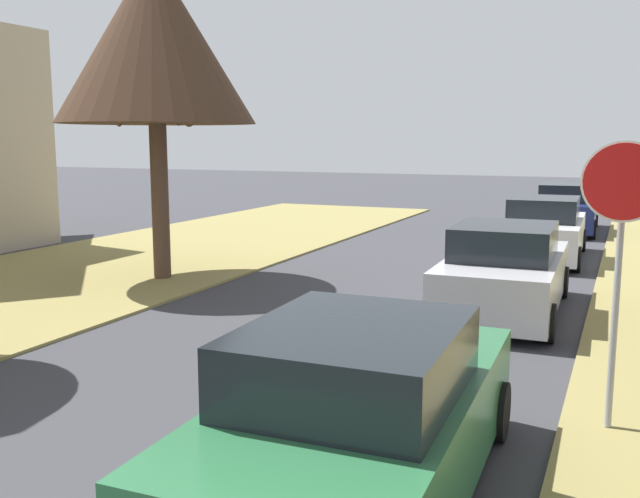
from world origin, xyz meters
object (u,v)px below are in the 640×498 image
(stop_sign_far, at_px, (621,223))
(parked_sedan_silver, at_px, (505,272))
(parked_sedan_green, at_px, (361,419))
(parked_sedan_navy, at_px, (566,209))
(street_tree_left_mid_b, at_px, (154,40))
(parked_sedan_white, at_px, (544,231))

(stop_sign_far, relative_size, parked_sedan_silver, 0.66)
(parked_sedan_green, relative_size, parked_sedan_navy, 1.00)
(stop_sign_far, distance_m, parked_sedan_silver, 5.25)
(parked_sedan_navy, bearing_deg, street_tree_left_mid_b, -121.44)
(parked_sedan_silver, relative_size, parked_sedan_white, 1.00)
(parked_sedan_silver, bearing_deg, parked_sedan_white, 90.25)
(stop_sign_far, xyz_separation_m, parked_sedan_white, (-1.87, 10.80, -1.46))
(stop_sign_far, relative_size, parked_sedan_green, 0.66)
(parked_sedan_silver, bearing_deg, parked_sedan_green, -90.13)
(parked_sedan_silver, bearing_deg, stop_sign_far, -68.61)
(street_tree_left_mid_b, distance_m, parked_sedan_white, 10.36)
(parked_sedan_green, distance_m, parked_sedan_silver, 7.09)
(stop_sign_far, distance_m, parked_sedan_green, 3.36)
(street_tree_left_mid_b, relative_size, parked_sedan_silver, 1.52)
(street_tree_left_mid_b, bearing_deg, parked_sedan_green, -44.66)
(stop_sign_far, distance_m, parked_sedan_navy, 16.87)
(parked_sedan_green, bearing_deg, stop_sign_far, 52.22)
(parked_sedan_green, height_order, parked_sedan_silver, same)
(stop_sign_far, distance_m, street_tree_left_mid_b, 10.66)
(street_tree_left_mid_b, xyz_separation_m, parked_sedan_silver, (7.27, -0.07, -4.31))
(street_tree_left_mid_b, relative_size, parked_sedan_navy, 1.52)
(street_tree_left_mid_b, xyz_separation_m, parked_sedan_navy, (7.30, 11.94, -4.31))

